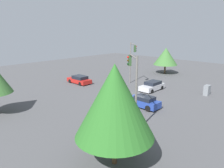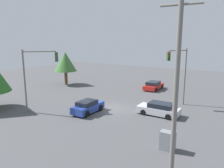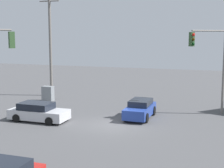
% 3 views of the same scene
% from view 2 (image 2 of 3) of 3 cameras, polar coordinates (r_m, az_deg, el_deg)
% --- Properties ---
extents(ground_plane, '(80.00, 80.00, 0.00)m').
position_cam_2_polar(ground_plane, '(26.01, -0.37, -6.30)').
color(ground_plane, '#4C4C4F').
extents(sedan_blue, '(1.84, 4.05, 1.41)m').
position_cam_2_polar(sedan_blue, '(24.39, -6.35, -5.90)').
color(sedan_blue, '#233D93').
rests_on(sedan_blue, ground_plane).
extents(sedan_red, '(2.06, 4.50, 1.34)m').
position_cam_2_polar(sedan_red, '(36.08, 10.79, -0.40)').
color(sedan_red, red).
rests_on(sedan_red, ground_plane).
extents(sedan_silver, '(4.40, 2.00, 1.37)m').
position_cam_2_polar(sedan_silver, '(24.05, 12.15, -6.42)').
color(sedan_silver, silver).
rests_on(sedan_silver, ground_plane).
extents(traffic_signal_main, '(1.82, 2.37, 6.96)m').
position_cam_2_polar(traffic_signal_main, '(27.30, 17.10, 4.05)').
color(traffic_signal_main, slate).
rests_on(traffic_signal_main, ground_plane).
extents(traffic_signal_cross, '(2.61, 2.94, 6.94)m').
position_cam_2_polar(traffic_signal_cross, '(25.39, -19.00, 3.53)').
color(traffic_signal_cross, slate).
rests_on(traffic_signal_cross, ground_plane).
extents(utility_pole_tall, '(2.20, 0.28, 11.34)m').
position_cam_2_polar(utility_pole_tall, '(12.56, 16.58, 1.97)').
color(utility_pole_tall, slate).
rests_on(utility_pole_tall, ground_plane).
extents(electrical_cabinet, '(1.06, 0.66, 1.43)m').
position_cam_2_polar(electrical_cabinet, '(16.91, 14.33, -14.21)').
color(electrical_cabinet, gray).
rests_on(electrical_cabinet, ground_plane).
extents(tree_far, '(3.93, 3.93, 5.85)m').
position_cam_2_polar(tree_far, '(39.79, -12.09, 5.69)').
color(tree_far, brown).
rests_on(tree_far, ground_plane).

